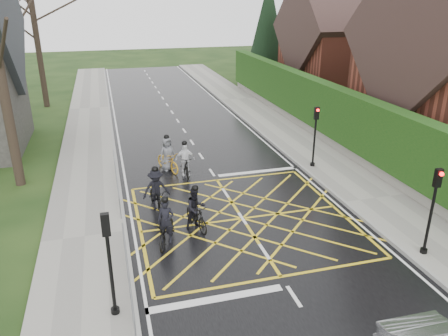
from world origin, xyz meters
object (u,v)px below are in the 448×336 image
cyclist_mid (157,194)px  cyclist_front (185,163)px  cyclist_rear (167,228)px  cyclist_lead (168,158)px  cyclist_back (196,212)px

cyclist_mid → cyclist_front: (1.80, 3.23, -0.03)m
cyclist_rear → cyclist_lead: cyclist_lead is taller
cyclist_back → cyclist_mid: (-1.23, 1.96, 0.03)m
cyclist_back → cyclist_lead: size_ratio=0.90×
cyclist_back → cyclist_front: bearing=70.3°
cyclist_rear → cyclist_mid: 2.71m
cyclist_lead → cyclist_rear: bearing=-121.2°
cyclist_rear → cyclist_lead: (1.09, 6.89, 0.07)m
cyclist_back → cyclist_lead: cyclist_lead is taller
cyclist_mid → cyclist_front: size_ratio=1.13×
cyclist_front → cyclist_mid: bearing=-117.4°
cyclist_mid → cyclist_front: 3.70m
cyclist_back → cyclist_lead: 6.14m
cyclist_front → cyclist_lead: size_ratio=0.89×
cyclist_rear → cyclist_mid: bearing=111.7°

